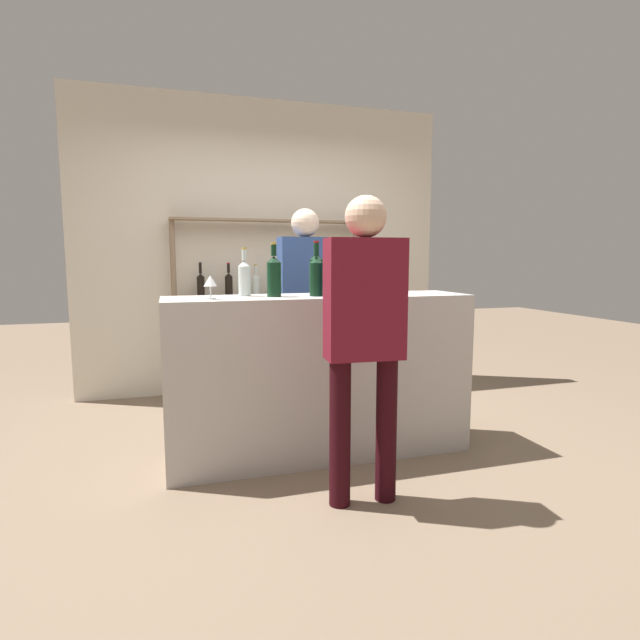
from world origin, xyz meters
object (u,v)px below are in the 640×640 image
counter_bottle_4 (317,273)px  counter_bottle_5 (274,275)px  customer_center (365,325)px  counter_bottle_3 (330,275)px  wine_glass (210,282)px  counter_bottle_0 (374,272)px  cork_jar (384,283)px  server_behind_counter (305,296)px  counter_bottle_1 (316,275)px  counter_bottle_2 (244,277)px

counter_bottle_4 → counter_bottle_5: counter_bottle_4 is taller
counter_bottle_4 → customer_center: 0.83m
counter_bottle_3 → wine_glass: counter_bottle_3 is taller
counter_bottle_0 → cork_jar: counter_bottle_0 is taller
wine_glass → cork_jar: cork_jar is taller
cork_jar → counter_bottle_3: bearing=-174.3°
counter_bottle_5 → server_behind_counter: size_ratio=0.20×
counter_bottle_0 → server_behind_counter: 0.75m
counter_bottle_5 → customer_center: customer_center is taller
counter_bottle_4 → wine_glass: bearing=-167.2°
server_behind_counter → counter_bottle_4: bearing=-10.7°
counter_bottle_1 → counter_bottle_2: bearing=161.8°
counter_bottle_5 → server_behind_counter: bearing=61.6°
cork_jar → server_behind_counter: 0.90m
counter_bottle_2 → counter_bottle_3: size_ratio=0.86×
counter_bottle_4 → server_behind_counter: 0.71m
counter_bottle_5 → cork_jar: bearing=-5.9°
counter_bottle_0 → wine_glass: 1.13m
counter_bottle_2 → cork_jar: size_ratio=1.89×
counter_bottle_0 → wine_glass: (-1.12, -0.18, -0.04)m
counter_bottle_1 → server_behind_counter: server_behind_counter is taller
counter_bottle_0 → counter_bottle_2: (-0.89, 0.01, -0.02)m
counter_bottle_0 → counter_bottle_5: bearing=-171.5°
counter_bottle_2 → customer_center: customer_center is taller
counter_bottle_3 → counter_bottle_1: bearing=127.2°
counter_bottle_4 → counter_bottle_5: bearing=-163.5°
counter_bottle_3 → counter_bottle_0: bearing=29.4°
counter_bottle_2 → counter_bottle_4: size_ratio=0.87×
counter_bottle_1 → counter_bottle_3: 0.11m
counter_bottle_4 → counter_bottle_5: 0.32m
customer_center → counter_bottle_4: bearing=5.4°
counter_bottle_5 → cork_jar: counter_bottle_5 is taller
cork_jar → customer_center: 0.76m
wine_glass → cork_jar: bearing=-0.3°
counter_bottle_0 → counter_bottle_1: bearing=-163.4°
counter_bottle_0 → wine_glass: bearing=-171.0°
cork_jar → customer_center: bearing=-121.7°
counter_bottle_1 → counter_bottle_4: counter_bottle_4 is taller
counter_bottle_3 → customer_center: size_ratio=0.22×
counter_bottle_3 → counter_bottle_5: (-0.33, 0.11, -0.00)m
counter_bottle_4 → cork_jar: bearing=-22.1°
wine_glass → counter_bottle_3: bearing=-3.4°
counter_bottle_1 → customer_center: 0.72m
cork_jar → server_behind_counter: server_behind_counter is taller
counter_bottle_3 → server_behind_counter: 0.90m
counter_bottle_1 → counter_bottle_2: counter_bottle_1 is taller
counter_bottle_1 → customer_center: (0.06, -0.67, -0.24)m
counter_bottle_5 → customer_center: size_ratio=0.21×
counter_bottle_0 → counter_bottle_3: bearing=-150.6°
counter_bottle_1 → cork_jar: counter_bottle_1 is taller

